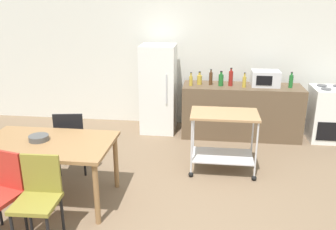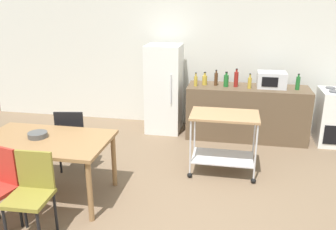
{
  "view_description": "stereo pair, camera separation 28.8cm",
  "coord_description": "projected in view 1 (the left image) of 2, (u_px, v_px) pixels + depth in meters",
  "views": [
    {
      "loc": [
        0.36,
        -3.31,
        2.32
      ],
      "look_at": [
        -0.2,
        1.2,
        0.8
      ],
      "focal_mm": 37.8,
      "sensor_mm": 36.0,
      "label": 1
    },
    {
      "loc": [
        0.65,
        -3.27,
        2.32
      ],
      "look_at": [
        -0.2,
        1.2,
        0.8
      ],
      "focal_mm": 37.8,
      "sensor_mm": 36.0,
      "label": 2
    }
  ],
  "objects": [
    {
      "name": "bottle_sesame_oil",
      "position": [
        244.0,
        81.0,
        5.83
      ],
      "size": [
        0.06,
        0.06,
        0.25
      ],
      "color": "gold",
      "rests_on": "kitchen_counter"
    },
    {
      "name": "kitchen_cart",
      "position": [
        224.0,
        132.0,
        4.81
      ],
      "size": [
        0.91,
        0.57,
        0.85
      ],
      "color": "#A37A51",
      "rests_on": "ground_plane"
    },
    {
      "name": "bottle_hot_sauce",
      "position": [
        211.0,
        78.0,
        5.99
      ],
      "size": [
        0.06,
        0.06,
        0.27
      ],
      "color": "#4C2D19",
      "rests_on": "kitchen_counter"
    },
    {
      "name": "dining_table",
      "position": [
        47.0,
        148.0,
        4.06
      ],
      "size": [
        1.5,
        0.9,
        0.75
      ],
      "color": "olive",
      "rests_on": "ground_plane"
    },
    {
      "name": "ground_plane",
      "position": [
        172.0,
        219.0,
        3.9
      ],
      "size": [
        12.0,
        12.0,
        0.0
      ],
      "primitive_type": "plane",
      "color": "brown"
    },
    {
      "name": "microwave",
      "position": [
        265.0,
        78.0,
        5.9
      ],
      "size": [
        0.46,
        0.35,
        0.26
      ],
      "color": "silver",
      "rests_on": "kitchen_counter"
    },
    {
      "name": "chair_red",
      "position": [
        0.0,
        190.0,
        3.48
      ],
      "size": [
        0.48,
        0.48,
        0.89
      ],
      "rotation": [
        0.0,
        0.0,
        -0.24
      ],
      "color": "#B72D23",
      "rests_on": "ground_plane"
    },
    {
      "name": "bottle_soy_sauce",
      "position": [
        199.0,
        79.0,
        6.03
      ],
      "size": [
        0.08,
        0.08,
        0.22
      ],
      "color": "gold",
      "rests_on": "kitchen_counter"
    },
    {
      "name": "bottle_soda",
      "position": [
        221.0,
        80.0,
        5.92
      ],
      "size": [
        0.08,
        0.08,
        0.25
      ],
      "color": "#1E6628",
      "rests_on": "kitchen_counter"
    },
    {
      "name": "fruit_bowl",
      "position": [
        39.0,
        138.0,
        4.07
      ],
      "size": [
        0.23,
        0.23,
        0.06
      ],
      "primitive_type": "cylinder",
      "color": "#4C4C4C",
      "rests_on": "dining_table"
    },
    {
      "name": "bottle_wine",
      "position": [
        291.0,
        81.0,
        5.8
      ],
      "size": [
        0.07,
        0.07,
        0.26
      ],
      "color": "#1E6628",
      "rests_on": "kitchen_counter"
    },
    {
      "name": "back_wall",
      "position": [
        192.0,
        47.0,
        6.45
      ],
      "size": [
        8.4,
        0.12,
        2.9
      ],
      "primitive_type": "cube",
      "color": "silver",
      "rests_on": "ground_plane"
    },
    {
      "name": "stove_oven",
      "position": [
        328.0,
        114.0,
        5.95
      ],
      "size": [
        0.6,
        0.61,
        0.92
      ],
      "color": "white",
      "rests_on": "ground_plane"
    },
    {
      "name": "chair_black",
      "position": [
        72.0,
        138.0,
        4.77
      ],
      "size": [
        0.46,
        0.46,
        0.89
      ],
      "rotation": [
        0.0,
        0.0,
        3.31
      ],
      "color": "black",
      "rests_on": "ground_plane"
    },
    {
      "name": "refrigerator",
      "position": [
        159.0,
        89.0,
        6.26
      ],
      "size": [
        0.6,
        0.63,
        1.55
      ],
      "color": "white",
      "rests_on": "ground_plane"
    },
    {
      "name": "bottle_olive_oil",
      "position": [
        191.0,
        80.0,
        5.94
      ],
      "size": [
        0.06,
        0.06,
        0.23
      ],
      "color": "gold",
      "rests_on": "kitchen_counter"
    },
    {
      "name": "bottle_sparkling_water",
      "position": [
        231.0,
        78.0,
        5.92
      ],
      "size": [
        0.07,
        0.07,
        0.3
      ],
      "color": "maroon",
      "rests_on": "kitchen_counter"
    },
    {
      "name": "chair_olive",
      "position": [
        38.0,
        195.0,
        3.39
      ],
      "size": [
        0.42,
        0.42,
        0.89
      ],
      "rotation": [
        0.0,
        0.0,
        0.04
      ],
      "color": "olive",
      "rests_on": "ground_plane"
    },
    {
      "name": "kitchen_counter",
      "position": [
        241.0,
        111.0,
        6.1
      ],
      "size": [
        2.0,
        0.64,
        0.9
      ],
      "primitive_type": "cube",
      "color": "brown",
      "rests_on": "ground_plane"
    }
  ]
}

